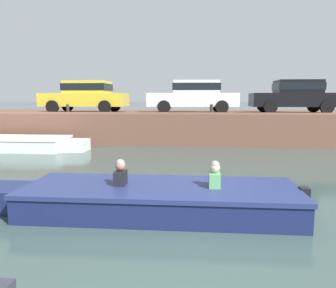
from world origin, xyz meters
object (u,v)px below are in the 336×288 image
boat_moored_west_white (14,143)px  mooring_bollard_mid (211,109)px  car_leftmost_yellow (86,95)px  car_centre_black (295,95)px  mooring_bollard_west (68,108)px  car_left_inner_white (193,95)px  motorboat_passing (148,199)px

boat_moored_west_white → mooring_bollard_mid: 8.46m
car_leftmost_yellow → car_centre_black: bearing=0.0°
mooring_bollard_west → car_left_inner_white: bearing=15.7°
car_centre_black → mooring_bollard_mid: size_ratio=8.99×
car_left_inner_white → mooring_bollard_west: car_left_inner_white is taller
motorboat_passing → car_leftmost_yellow: 11.41m
motorboat_passing → car_centre_black: (5.62, 10.27, 2.01)m
car_centre_black → boat_moored_west_white: bearing=-165.0°
car_leftmost_yellow → mooring_bollard_mid: bearing=-14.6°
boat_moored_west_white → mooring_bollard_mid: bearing=11.6°
motorboat_passing → car_centre_black: 11.88m
motorboat_passing → mooring_bollard_mid: bearing=79.5°
car_left_inner_white → mooring_bollard_west: size_ratio=9.84×
boat_moored_west_white → car_leftmost_yellow: size_ratio=1.39×
car_left_inner_white → mooring_bollard_west: bearing=-164.3°
car_left_inner_white → mooring_bollard_west: (-5.68, -1.60, -0.61)m
boat_moored_west_white → motorboat_passing: bearing=-46.9°
mooring_bollard_mid → mooring_bollard_west: bearing=180.0°
mooring_bollard_west → mooring_bollard_mid: same height
car_centre_black → motorboat_passing: bearing=-118.7°
boat_moored_west_white → motorboat_passing: motorboat_passing is taller
boat_moored_west_white → mooring_bollard_west: (1.70, 1.67, 1.40)m
boat_moored_west_white → car_leftmost_yellow: (2.03, 3.27, 2.00)m
car_centre_black → mooring_bollard_west: (-10.48, -1.60, -0.61)m
car_leftmost_yellow → car_centre_black: same height
motorboat_passing → car_left_inner_white: (0.82, 10.28, 2.02)m
mooring_bollard_west → boat_moored_west_white: bearing=-135.6°
car_leftmost_yellow → mooring_bollard_west: 1.74m
mooring_bollard_mid → car_leftmost_yellow: bearing=165.4°
boat_moored_west_white → car_leftmost_yellow: car_leftmost_yellow is taller
mooring_bollard_mid → car_left_inner_white: bearing=116.3°
car_centre_black → mooring_bollard_west: car_centre_black is taller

